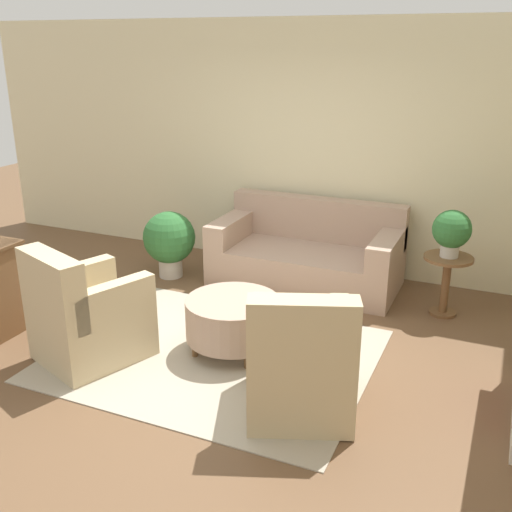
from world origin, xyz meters
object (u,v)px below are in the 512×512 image
armchair_left (85,318)px  ottoman_table (233,318)px  armchair_right (301,365)px  couch (307,255)px  side_table (446,276)px  potted_plant_floor (169,240)px  potted_plant_on_side_table (452,231)px

armchair_left → ottoman_table: armchair_left is taller
armchair_left → armchair_right: same height
couch → armchair_right: (0.78, -2.38, 0.07)m
armchair_right → side_table: bearing=71.0°
armchair_right → couch: bearing=108.0°
potted_plant_floor → armchair_right: bearing=-40.4°
couch → armchair_left: 2.64m
potted_plant_floor → ottoman_table: bearing=-42.3°
ottoman_table → side_table: bearing=43.5°
armchair_left → potted_plant_on_side_table: (2.63, 2.13, 0.48)m
armchair_left → potted_plant_on_side_table: size_ratio=2.24×
armchair_left → potted_plant_floor: 1.96m
couch → potted_plant_floor: bearing=-162.8°
couch → potted_plant_on_side_table: potted_plant_on_side_table is taller
armchair_left → potted_plant_on_side_table: bearing=39.0°
couch → armchair_left: bearing=-115.2°
armchair_left → potted_plant_on_side_table: 3.42m
couch → potted_plant_on_side_table: bearing=-9.6°
ottoman_table → potted_plant_on_side_table: size_ratio=1.78×
ottoman_table → side_table: size_ratio=1.34×
side_table → armchair_right: bearing=-109.0°
couch → potted_plant_floor: size_ratio=2.65×
armchair_right → potted_plant_floor: bearing=139.6°
couch → armchair_right: bearing=-72.0°
ottoman_table → side_table: side_table is taller
armchair_right → potted_plant_on_side_table: size_ratio=2.24×
armchair_left → potted_plant_floor: armchair_left is taller
potted_plant_on_side_table → ottoman_table: bearing=-136.5°
potted_plant_floor → side_table: bearing=3.9°
couch → side_table: couch is taller
ottoman_table → side_table: (1.58, 1.49, 0.10)m
side_table → potted_plant_floor: potted_plant_floor is taller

